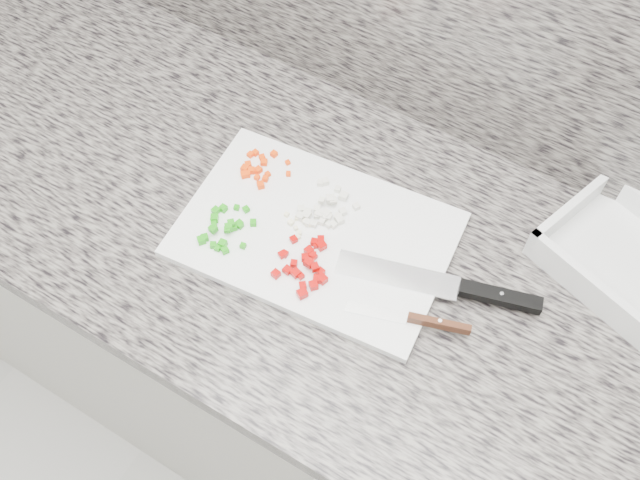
# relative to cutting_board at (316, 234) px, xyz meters

# --- Properties ---
(cabinet) EXTENTS (3.92, 0.62, 0.86)m
(cabinet) POSITION_rel_cutting_board_xyz_m (0.09, 0.01, -0.48)
(cabinet) COLOR beige
(cabinet) RESTS_ON ground
(countertop) EXTENTS (3.96, 0.64, 0.04)m
(countertop) POSITION_rel_cutting_board_xyz_m (0.09, 0.01, -0.03)
(countertop) COLOR slate
(countertop) RESTS_ON cabinet
(cutting_board) EXTENTS (0.44, 0.31, 0.01)m
(cutting_board) POSITION_rel_cutting_board_xyz_m (0.00, 0.00, 0.00)
(cutting_board) COLOR white
(cutting_board) RESTS_ON countertop
(carrot_pile) EXTENTS (0.09, 0.08, 0.01)m
(carrot_pile) POSITION_rel_cutting_board_xyz_m (-0.14, 0.06, 0.01)
(carrot_pile) COLOR #F83E05
(carrot_pile) RESTS_ON cutting_board
(onion_pile) EXTENTS (0.09, 0.10, 0.02)m
(onion_pile) POSITION_rel_cutting_board_xyz_m (-0.01, 0.04, 0.01)
(onion_pile) COLOR silver
(onion_pile) RESTS_ON cutting_board
(green_pepper_pile) EXTENTS (0.08, 0.10, 0.02)m
(green_pepper_pile) POSITION_rel_cutting_board_xyz_m (-0.12, -0.07, 0.01)
(green_pepper_pile) COLOR #1A970D
(green_pepper_pile) RESTS_ON cutting_board
(red_pepper_pile) EXTENTS (0.09, 0.11, 0.02)m
(red_pepper_pile) POSITION_rel_cutting_board_xyz_m (0.02, -0.06, 0.01)
(red_pepper_pile) COLOR #AA0402
(red_pepper_pile) RESTS_ON cutting_board
(garlic_pile) EXTENTS (0.05, 0.04, 0.01)m
(garlic_pile) POSITION_rel_cutting_board_xyz_m (-0.03, -0.00, 0.01)
(garlic_pile) COLOR beige
(garlic_pile) RESTS_ON cutting_board
(chef_knife) EXTENTS (0.30, 0.11, 0.02)m
(chef_knife) POSITION_rel_cutting_board_xyz_m (0.24, 0.02, 0.01)
(chef_knife) COLOR silver
(chef_knife) RESTS_ON cutting_board
(paring_knife) EXTENTS (0.18, 0.07, 0.02)m
(paring_knife) POSITION_rel_cutting_board_xyz_m (0.21, -0.05, 0.01)
(paring_knife) COLOR silver
(paring_knife) RESTS_ON cutting_board
(tray) EXTENTS (0.31, 0.27, 0.06)m
(tray) POSITION_rel_cutting_board_xyz_m (0.45, 0.19, 0.01)
(tray) COLOR silver
(tray) RESTS_ON countertop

